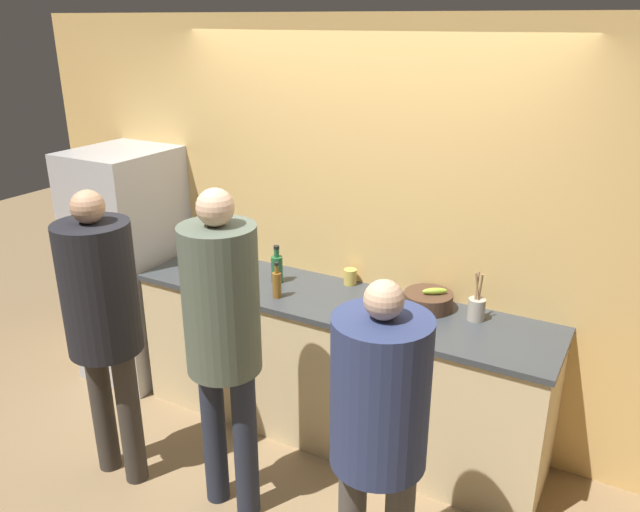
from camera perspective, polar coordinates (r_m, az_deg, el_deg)
name	(u,v)px	position (r m, az deg, el deg)	size (l,w,h in m)	color
ground_plane	(308,459)	(4.08, -1.07, -18.06)	(14.00, 14.00, 0.00)	#8C704C
wall_back	(361,230)	(3.99, 3.81, 2.38)	(5.20, 0.06, 2.60)	#E0B266
counter	(337,365)	(4.07, 1.55, -9.93)	(2.69, 0.67, 0.95)	beige
refrigerator	(132,265)	(4.81, -16.85, -0.81)	(0.62, 0.73, 1.72)	#B7B7BC
person_left	(102,310)	(3.60, -19.31, -4.72)	(0.40, 0.40, 1.75)	#38332D
person_center	(223,326)	(3.19, -8.90, -6.35)	(0.38, 0.38, 1.83)	#232838
person_right	(379,416)	(2.71, 5.43, -14.38)	(0.42, 0.42, 1.62)	#4C4742
fruit_bowl	(428,300)	(3.75, 9.88, -4.02)	(0.29, 0.29, 0.14)	#4C3323
utensil_crock	(477,308)	(3.66, 14.12, -4.64)	(0.10, 0.10, 0.29)	#ADA393
bottle_amber	(277,284)	(3.83, -3.97, -2.55)	(0.06, 0.06, 0.23)	brown
bottle_green	(277,268)	(4.05, -3.96, -1.09)	(0.08, 0.08, 0.25)	#236033
cup_yellow	(350,277)	(4.02, 2.77, -1.92)	(0.08, 0.08, 0.10)	gold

